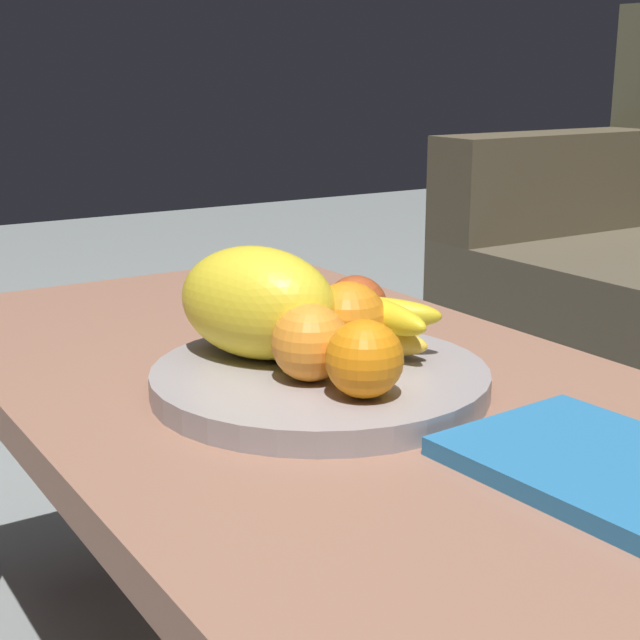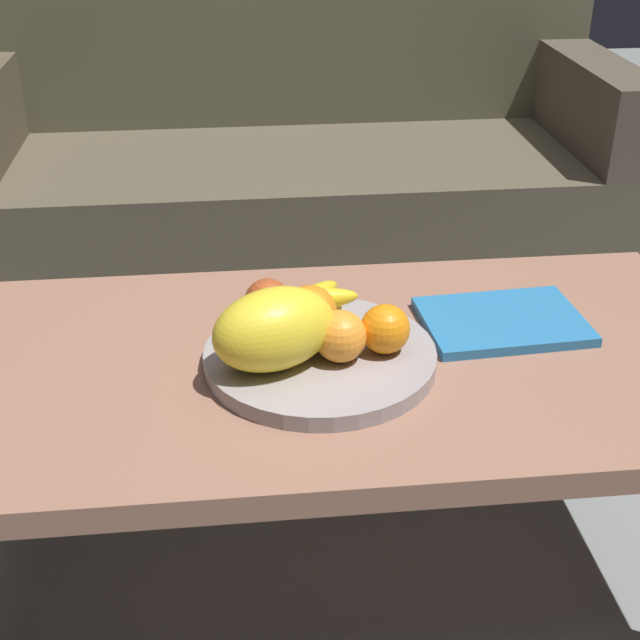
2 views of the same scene
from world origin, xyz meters
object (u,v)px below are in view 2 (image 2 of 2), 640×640
object	(u,v)px
orange_right	(385,329)
melon_large_front	(274,329)
orange_left	(310,312)
banana_bunch	(306,311)
fruit_bowl	(320,357)
coffee_table	(325,382)
couch	(292,176)
magazine	(503,321)
apple_front	(267,301)
orange_front	(340,336)

from	to	relation	value
orange_right	melon_large_front	bearing A→B (deg)	-172.40
melon_large_front	orange_right	bearing A→B (deg)	7.60
orange_left	banana_bunch	distance (m)	0.03
banana_bunch	fruit_bowl	bearing A→B (deg)	-78.31
coffee_table	couch	distance (m)	1.16
coffee_table	orange_right	xyz separation A→B (m)	(0.08, -0.03, 0.11)
banana_bunch	magazine	size ratio (longest dim) A/B	0.65
apple_front	magazine	distance (m)	0.37
banana_bunch	magazine	distance (m)	0.32
orange_right	orange_left	bearing A→B (deg)	153.10
apple_front	magazine	xyz separation A→B (m)	(0.37, -0.01, -0.05)
fruit_bowl	apple_front	distance (m)	0.13
couch	magazine	distance (m)	1.14
orange_right	coffee_table	bearing A→B (deg)	157.22
melon_large_front	banana_bunch	xyz separation A→B (m)	(0.05, 0.10, -0.03)
coffee_table	melon_large_front	world-z (taller)	melon_large_front
orange_left	melon_large_front	bearing A→B (deg)	-127.49
couch	melon_large_front	distance (m)	1.24
fruit_bowl	orange_front	distance (m)	0.06
orange_right	magazine	size ratio (longest dim) A/B	0.29
couch	orange_front	distance (m)	1.23
couch	orange_left	xyz separation A→B (m)	(-0.06, -1.14, 0.20)
orange_front	orange_right	distance (m)	0.07
fruit_bowl	magazine	distance (m)	0.31
coffee_table	couch	size ratio (longest dim) A/B	0.73
couch	orange_right	xyz separation A→B (m)	(0.04, -1.20, 0.20)
coffee_table	orange_left	distance (m)	0.11
banana_bunch	magazine	xyz separation A→B (m)	(0.31, 0.01, -0.04)
coffee_table	orange_front	bearing A→B (deg)	-72.43
orange_front	fruit_bowl	bearing A→B (deg)	132.90
apple_front	coffee_table	bearing A→B (deg)	-40.76
fruit_bowl	magazine	bearing A→B (deg)	15.65
coffee_table	magazine	world-z (taller)	magazine
banana_bunch	coffee_table	bearing A→B (deg)	-62.40
couch	melon_large_front	world-z (taller)	couch
fruit_bowl	orange_front	bearing A→B (deg)	-47.10
coffee_table	banana_bunch	bearing A→B (deg)	117.60
coffee_table	orange_left	world-z (taller)	orange_left
melon_large_front	orange_left	xyz separation A→B (m)	(0.06, 0.07, -0.02)
orange_left	fruit_bowl	bearing A→B (deg)	-75.07
magazine	banana_bunch	bearing A→B (deg)	179.08
melon_large_front	orange_left	distance (m)	0.09
coffee_table	melon_large_front	xyz separation A→B (m)	(-0.08, -0.06, 0.13)
melon_large_front	magazine	distance (m)	0.39
orange_left	orange_right	size ratio (longest dim) A/B	1.13
fruit_bowl	couch	bearing A→B (deg)	87.58
melon_large_front	apple_front	world-z (taller)	melon_large_front
orange_left	apple_front	distance (m)	0.08
couch	magazine	xyz separation A→B (m)	(0.25, -1.10, 0.14)
couch	magazine	world-z (taller)	couch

